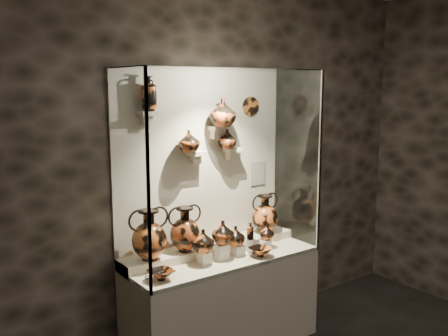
% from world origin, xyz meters
% --- Properties ---
extents(wall_back, '(5.00, 0.02, 3.20)m').
position_xyz_m(wall_back, '(0.00, 2.50, 1.60)').
color(wall_back, black).
rests_on(wall_back, ground).
extents(plinth, '(1.70, 0.60, 0.80)m').
position_xyz_m(plinth, '(0.00, 2.18, 0.40)').
color(plinth, beige).
rests_on(plinth, floor).
extents(front_tier, '(1.68, 0.58, 0.03)m').
position_xyz_m(front_tier, '(0.00, 2.18, 0.82)').
color(front_tier, beige).
rests_on(front_tier, plinth).
extents(rear_tier, '(1.70, 0.25, 0.10)m').
position_xyz_m(rear_tier, '(0.00, 2.35, 0.85)').
color(rear_tier, beige).
rests_on(rear_tier, plinth).
extents(back_panel, '(1.70, 0.03, 1.60)m').
position_xyz_m(back_panel, '(0.00, 2.50, 1.60)').
color(back_panel, beige).
rests_on(back_panel, plinth).
extents(glass_front, '(1.70, 0.01, 1.60)m').
position_xyz_m(glass_front, '(0.00, 1.88, 1.60)').
color(glass_front, white).
rests_on(glass_front, plinth).
extents(glass_left, '(0.01, 0.60, 1.60)m').
position_xyz_m(glass_left, '(-0.85, 2.18, 1.60)').
color(glass_left, white).
rests_on(glass_left, plinth).
extents(glass_right, '(0.01, 0.60, 1.60)m').
position_xyz_m(glass_right, '(0.85, 2.18, 1.60)').
color(glass_right, white).
rests_on(glass_right, plinth).
extents(glass_top, '(1.70, 0.60, 0.01)m').
position_xyz_m(glass_top, '(0.00, 2.18, 2.40)').
color(glass_top, white).
rests_on(glass_top, back_panel).
extents(frame_post_left, '(0.02, 0.02, 1.60)m').
position_xyz_m(frame_post_left, '(-0.84, 1.89, 1.60)').
color(frame_post_left, gray).
rests_on(frame_post_left, plinth).
extents(frame_post_right, '(0.02, 0.02, 1.60)m').
position_xyz_m(frame_post_right, '(0.84, 1.89, 1.60)').
color(frame_post_right, gray).
rests_on(frame_post_right, plinth).
extents(pedestal_a, '(0.09, 0.09, 0.10)m').
position_xyz_m(pedestal_a, '(-0.22, 2.13, 0.88)').
color(pedestal_a, silver).
rests_on(pedestal_a, front_tier).
extents(pedestal_b, '(0.09, 0.09, 0.13)m').
position_xyz_m(pedestal_b, '(-0.05, 2.13, 0.90)').
color(pedestal_b, silver).
rests_on(pedestal_b, front_tier).
extents(pedestal_c, '(0.09, 0.09, 0.09)m').
position_xyz_m(pedestal_c, '(0.12, 2.13, 0.88)').
color(pedestal_c, silver).
rests_on(pedestal_c, front_tier).
extents(pedestal_d, '(0.09, 0.09, 0.12)m').
position_xyz_m(pedestal_d, '(0.28, 2.13, 0.89)').
color(pedestal_d, silver).
rests_on(pedestal_d, front_tier).
extents(pedestal_e, '(0.09, 0.09, 0.08)m').
position_xyz_m(pedestal_e, '(0.42, 2.13, 0.87)').
color(pedestal_e, silver).
rests_on(pedestal_e, front_tier).
extents(bracket_ul, '(0.14, 0.12, 0.04)m').
position_xyz_m(bracket_ul, '(-0.55, 2.42, 2.05)').
color(bracket_ul, beige).
rests_on(bracket_ul, back_panel).
extents(bracket_ca, '(0.14, 0.12, 0.04)m').
position_xyz_m(bracket_ca, '(-0.10, 2.42, 1.70)').
color(bracket_ca, beige).
rests_on(bracket_ca, back_panel).
extents(bracket_cb, '(0.10, 0.12, 0.04)m').
position_xyz_m(bracket_cb, '(0.10, 2.42, 1.90)').
color(bracket_cb, beige).
rests_on(bracket_cb, back_panel).
extents(bracket_cc, '(0.14, 0.12, 0.04)m').
position_xyz_m(bracket_cc, '(0.28, 2.42, 1.70)').
color(bracket_cc, beige).
rests_on(bracket_cc, back_panel).
extents(amphora_left, '(0.43, 0.43, 0.41)m').
position_xyz_m(amphora_left, '(-0.63, 2.31, 1.11)').
color(amphora_left, '#CE5F27').
rests_on(amphora_left, rear_tier).
extents(amphora_mid, '(0.37, 0.37, 0.38)m').
position_xyz_m(amphora_mid, '(-0.29, 2.32, 1.09)').
color(amphora_mid, '#97401A').
rests_on(amphora_mid, rear_tier).
extents(amphora_right, '(0.38, 0.38, 0.37)m').
position_xyz_m(amphora_right, '(0.59, 2.32, 1.08)').
color(amphora_right, '#CE5F27').
rests_on(amphora_right, rear_tier).
extents(jug_a, '(0.21, 0.21, 0.19)m').
position_xyz_m(jug_a, '(-0.24, 2.13, 1.03)').
color(jug_a, '#CE5F27').
rests_on(jug_a, pedestal_a).
extents(jug_b, '(0.21, 0.21, 0.20)m').
position_xyz_m(jug_b, '(-0.03, 2.14, 1.06)').
color(jug_b, '#97401A').
rests_on(jug_b, pedestal_b).
extents(jug_c, '(0.19, 0.19, 0.17)m').
position_xyz_m(jug_c, '(0.10, 2.14, 1.00)').
color(jug_c, '#CE5F27').
rests_on(jug_c, pedestal_c).
extents(jug_e, '(0.16, 0.16, 0.14)m').
position_xyz_m(jug_e, '(0.45, 2.13, 0.98)').
color(jug_e, '#CE5F27').
rests_on(jug_e, pedestal_e).
extents(lekythos_small, '(0.08, 0.08, 0.17)m').
position_xyz_m(lekythos_small, '(0.25, 2.12, 1.03)').
color(lekythos_small, '#97401A').
rests_on(lekythos_small, pedestal_d).
extents(kylix_left, '(0.26, 0.23, 0.09)m').
position_xyz_m(kylix_left, '(-0.68, 2.04, 0.88)').
color(kylix_left, '#97401A').
rests_on(kylix_left, front_tier).
extents(kylix_right, '(0.30, 0.28, 0.10)m').
position_xyz_m(kylix_right, '(0.26, 1.99, 0.88)').
color(kylix_right, '#CE5F27').
rests_on(kylix_right, front_tier).
extents(lekythos_tall, '(0.15, 0.15, 0.31)m').
position_xyz_m(lekythos_tall, '(-0.54, 2.41, 2.22)').
color(lekythos_tall, '#CE5F27').
rests_on(lekythos_tall, bracket_ul).
extents(ovoid_vase_a, '(0.21, 0.21, 0.19)m').
position_xyz_m(ovoid_vase_a, '(-0.20, 2.38, 1.81)').
color(ovoid_vase_a, '#97401A').
rests_on(ovoid_vase_a, bracket_ca).
extents(ovoid_vase_b, '(0.26, 0.26, 0.24)m').
position_xyz_m(ovoid_vase_b, '(0.13, 2.35, 2.04)').
color(ovoid_vase_b, '#97401A').
rests_on(ovoid_vase_b, bracket_cb).
extents(ovoid_vase_c, '(0.18, 0.18, 0.17)m').
position_xyz_m(ovoid_vase_c, '(0.20, 2.39, 1.80)').
color(ovoid_vase_c, '#97401A').
rests_on(ovoid_vase_c, bracket_cc).
extents(wall_plate, '(0.17, 0.02, 0.17)m').
position_xyz_m(wall_plate, '(0.52, 2.47, 2.08)').
color(wall_plate, '#9C541E').
rests_on(wall_plate, back_panel).
extents(info_placard, '(0.17, 0.01, 0.22)m').
position_xyz_m(info_placard, '(0.63, 2.47, 1.44)').
color(info_placard, beige).
rests_on(info_placard, back_panel).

